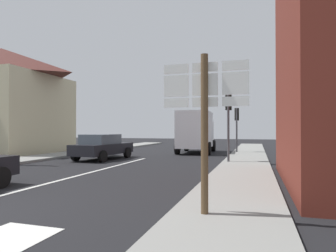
{
  "coord_description": "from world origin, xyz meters",
  "views": [
    {
      "loc": [
        6.45,
        -4.22,
        1.75
      ],
      "look_at": [
        2.65,
        8.21,
        1.91
      ],
      "focal_mm": 30.9,
      "sensor_mm": 36.0,
      "label": 1
    }
  ],
  "objects_px": {
    "delivery_truck": "(196,131)",
    "traffic_light_far_right": "(237,120)",
    "sedan_far": "(102,146)",
    "traffic_light_near_right": "(228,111)",
    "route_sign_post": "(205,116)"
  },
  "relations": [
    {
      "from": "sedan_far",
      "to": "delivery_truck",
      "type": "height_order",
      "value": "delivery_truck"
    },
    {
      "from": "route_sign_post",
      "to": "traffic_light_near_right",
      "type": "height_order",
      "value": "traffic_light_near_right"
    },
    {
      "from": "route_sign_post",
      "to": "sedan_far",
      "type": "bearing_deg",
      "value": 128.85
    },
    {
      "from": "delivery_truck",
      "to": "route_sign_post",
      "type": "relative_size",
      "value": 1.59
    },
    {
      "from": "sedan_far",
      "to": "traffic_light_near_right",
      "type": "bearing_deg",
      "value": -0.8
    },
    {
      "from": "traffic_light_far_right",
      "to": "delivery_truck",
      "type": "bearing_deg",
      "value": -173.83
    },
    {
      "from": "sedan_far",
      "to": "traffic_light_near_right",
      "type": "distance_m",
      "value": 7.54
    },
    {
      "from": "sedan_far",
      "to": "route_sign_post",
      "type": "xyz_separation_m",
      "value": [
        7.69,
        -9.54,
        1.24
      ]
    },
    {
      "from": "delivery_truck",
      "to": "traffic_light_near_right",
      "type": "distance_m",
      "value": 6.95
    },
    {
      "from": "route_sign_post",
      "to": "delivery_truck",
      "type": "bearing_deg",
      "value": 102.03
    },
    {
      "from": "delivery_truck",
      "to": "traffic_light_near_right",
      "type": "xyz_separation_m",
      "value": [
        2.94,
        -6.22,
        1.05
      ]
    },
    {
      "from": "sedan_far",
      "to": "route_sign_post",
      "type": "height_order",
      "value": "route_sign_post"
    },
    {
      "from": "delivery_truck",
      "to": "traffic_light_far_right",
      "type": "height_order",
      "value": "traffic_light_far_right"
    },
    {
      "from": "sedan_far",
      "to": "delivery_truck",
      "type": "xyz_separation_m",
      "value": [
        4.35,
        6.11,
        0.89
      ]
    },
    {
      "from": "traffic_light_far_right",
      "to": "traffic_light_near_right",
      "type": "distance_m",
      "value": 6.54
    }
  ]
}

